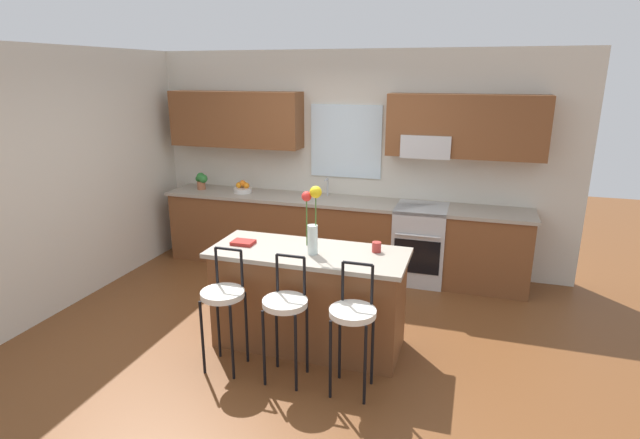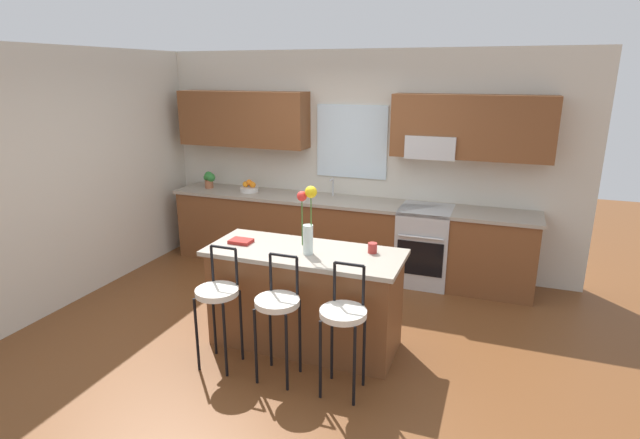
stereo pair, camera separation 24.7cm
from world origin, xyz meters
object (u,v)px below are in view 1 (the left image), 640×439
object	(u,v)px
oven_range	(420,244)
potted_plant_small	(201,180)
bar_stool_far	(353,318)
kitchen_island	(309,298)
fruit_bowl_oranges	(243,188)
mug_ceramic	(377,247)
bar_stool_near	(223,299)
flower_vase	(312,220)
cookbook	(243,242)
bar_stool_middle	(286,308)

from	to	relation	value
oven_range	potted_plant_small	bearing A→B (deg)	179.56
bar_stool_far	kitchen_island	bearing A→B (deg)	133.83
bar_stool_far	fruit_bowl_oranges	bearing A→B (deg)	130.61
oven_range	mug_ceramic	world-z (taller)	mug_ceramic
bar_stool_near	fruit_bowl_oranges	size ratio (longest dim) A/B	4.34
bar_stool_far	flower_vase	distance (m)	0.92
flower_vase	cookbook	bearing A→B (deg)	175.40
oven_range	cookbook	world-z (taller)	cookbook
mug_ceramic	potted_plant_small	distance (m)	3.20
bar_stool_near	potted_plant_small	distance (m)	2.92
flower_vase	mug_ceramic	bearing A→B (deg)	23.30
mug_ceramic	cookbook	xyz separation A→B (m)	(-1.21, -0.17, -0.03)
bar_stool_near	bar_stool_middle	distance (m)	0.55
bar_stool_near	bar_stool_middle	xyz separation A→B (m)	(0.55, 0.00, 0.00)
oven_range	potted_plant_small	xyz separation A→B (m)	(-2.92, 0.02, 0.59)
oven_range	kitchen_island	xyz separation A→B (m)	(-0.79, -1.83, 0.00)
bar_stool_middle	flower_vase	distance (m)	0.78
bar_stool_far	mug_ceramic	size ratio (longest dim) A/B	11.58
fruit_bowl_oranges	potted_plant_small	xyz separation A→B (m)	(-0.60, -0.01, 0.07)
mug_ceramic	bar_stool_middle	bearing A→B (deg)	-128.48
bar_stool_middle	flower_vase	bearing A→B (deg)	83.06
flower_vase	fruit_bowl_oranges	distance (m)	2.51
bar_stool_near	potted_plant_small	size ratio (longest dim) A/B	4.60
oven_range	kitchen_island	bearing A→B (deg)	-113.30
kitchen_island	potted_plant_small	size ratio (longest dim) A/B	7.73
bar_stool_middle	mug_ceramic	world-z (taller)	bar_stool_middle
bar_stool_middle	potted_plant_small	distance (m)	3.26
bar_stool_middle	bar_stool_far	xyz separation A→B (m)	(0.55, 0.00, 0.00)
bar_stool_middle	fruit_bowl_oranges	bearing A→B (deg)	122.25
oven_range	flower_vase	size ratio (longest dim) A/B	1.52
bar_stool_near	cookbook	distance (m)	0.64
bar_stool_middle	oven_range	bearing A→B (deg)	71.85
bar_stool_far	potted_plant_small	distance (m)	3.64
bar_stool_far	fruit_bowl_oranges	xyz separation A→B (m)	(-2.08, 2.43, 0.34)
kitchen_island	flower_vase	world-z (taller)	flower_vase
fruit_bowl_oranges	potted_plant_small	distance (m)	0.61
kitchen_island	bar_stool_far	xyz separation A→B (m)	(0.55, -0.57, 0.17)
bar_stool_far	potted_plant_small	bearing A→B (deg)	137.94
flower_vase	kitchen_island	bearing A→B (deg)	132.20
potted_plant_small	oven_range	bearing A→B (deg)	-0.44
oven_range	potted_plant_small	size ratio (longest dim) A/B	4.06
oven_range	cookbook	distance (m)	2.37
kitchen_island	mug_ceramic	size ratio (longest dim) A/B	19.46
bar_stool_middle	cookbook	distance (m)	0.89
cookbook	potted_plant_small	world-z (taller)	potted_plant_small
bar_stool_middle	fruit_bowl_oranges	distance (m)	2.89
kitchen_island	mug_ceramic	distance (m)	0.78
flower_vase	mug_ceramic	xyz separation A→B (m)	(0.52, 0.22, -0.27)
fruit_bowl_oranges	flower_vase	bearing A→B (deg)	-50.36
mug_ceramic	fruit_bowl_oranges	world-z (taller)	fruit_bowl_oranges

